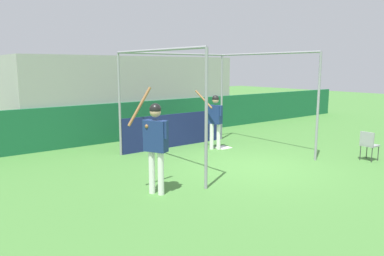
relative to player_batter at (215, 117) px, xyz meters
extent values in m
plane|color=#477F38|center=(-0.70, -2.24, -1.06)|extent=(60.00, 60.00, 0.00)
cube|color=#196038|center=(-0.70, 3.11, -0.37)|extent=(24.00, 0.12, 1.38)
cube|color=#9E9E99|center=(-0.70, 4.77, 0.46)|extent=(8.70, 3.20, 3.03)
cube|color=navy|center=(-4.28, 3.57, 0.37)|extent=(0.45, 0.40, 0.10)
cube|color=navy|center=(-4.28, 3.75, 0.60)|extent=(0.45, 0.06, 0.40)
cube|color=navy|center=(-3.73, 3.57, 0.37)|extent=(0.45, 0.40, 0.10)
cube|color=navy|center=(-3.73, 3.75, 0.60)|extent=(0.45, 0.06, 0.40)
cube|color=navy|center=(-3.18, 3.57, 0.37)|extent=(0.45, 0.40, 0.10)
cube|color=navy|center=(-3.18, 3.75, 0.60)|extent=(0.45, 0.06, 0.40)
cube|color=navy|center=(-2.63, 3.57, 0.37)|extent=(0.45, 0.40, 0.10)
cube|color=navy|center=(-2.63, 3.75, 0.60)|extent=(0.45, 0.06, 0.40)
cube|color=navy|center=(-2.08, 3.57, 0.37)|extent=(0.45, 0.40, 0.10)
cube|color=navy|center=(-2.08, 3.75, 0.60)|extent=(0.45, 0.06, 0.40)
cube|color=navy|center=(-1.53, 3.57, 0.37)|extent=(0.45, 0.40, 0.10)
cube|color=navy|center=(-1.53, 3.75, 0.60)|extent=(0.45, 0.06, 0.40)
cube|color=navy|center=(-0.98, 3.57, 0.37)|extent=(0.45, 0.40, 0.10)
cube|color=navy|center=(-0.98, 3.75, 0.60)|extent=(0.45, 0.06, 0.40)
cube|color=navy|center=(-0.43, 3.57, 0.37)|extent=(0.45, 0.40, 0.10)
cube|color=navy|center=(-0.43, 3.75, 0.60)|extent=(0.45, 0.06, 0.40)
cube|color=navy|center=(0.12, 3.57, 0.37)|extent=(0.45, 0.40, 0.10)
cube|color=navy|center=(0.12, 3.75, 0.60)|extent=(0.45, 0.06, 0.40)
cube|color=navy|center=(0.67, 3.57, 0.37)|extent=(0.45, 0.40, 0.10)
cube|color=navy|center=(0.67, 3.75, 0.60)|extent=(0.45, 0.06, 0.40)
cube|color=navy|center=(1.22, 3.57, 0.37)|extent=(0.45, 0.40, 0.10)
cube|color=navy|center=(1.22, 3.75, 0.60)|extent=(0.45, 0.06, 0.40)
cube|color=navy|center=(1.77, 3.57, 0.37)|extent=(0.45, 0.40, 0.10)
cube|color=navy|center=(1.77, 3.75, 0.60)|extent=(0.45, 0.06, 0.40)
cube|color=navy|center=(2.32, 3.57, 0.37)|extent=(0.45, 0.40, 0.10)
cube|color=navy|center=(2.32, 3.75, 0.60)|extent=(0.45, 0.06, 0.40)
cube|color=navy|center=(2.87, 3.57, 0.37)|extent=(0.45, 0.40, 0.10)
cube|color=navy|center=(2.87, 3.75, 0.60)|extent=(0.45, 0.06, 0.40)
cube|color=navy|center=(-4.28, 4.37, 0.77)|extent=(0.45, 0.40, 0.10)
cube|color=navy|center=(-4.28, 4.55, 1.00)|extent=(0.45, 0.06, 0.40)
cube|color=navy|center=(-3.73, 4.37, 0.77)|extent=(0.45, 0.40, 0.10)
cube|color=navy|center=(-3.73, 4.55, 1.00)|extent=(0.45, 0.06, 0.40)
cube|color=navy|center=(-3.18, 4.37, 0.77)|extent=(0.45, 0.40, 0.10)
cube|color=navy|center=(-3.18, 4.55, 1.00)|extent=(0.45, 0.06, 0.40)
cube|color=navy|center=(-2.63, 4.37, 0.77)|extent=(0.45, 0.40, 0.10)
cube|color=navy|center=(-2.63, 4.55, 1.00)|extent=(0.45, 0.06, 0.40)
cube|color=navy|center=(-2.08, 4.37, 0.77)|extent=(0.45, 0.40, 0.10)
cube|color=navy|center=(-2.08, 4.55, 1.00)|extent=(0.45, 0.06, 0.40)
cube|color=navy|center=(-1.53, 4.37, 0.77)|extent=(0.45, 0.40, 0.10)
cube|color=navy|center=(-1.53, 4.55, 1.00)|extent=(0.45, 0.06, 0.40)
cube|color=navy|center=(-0.98, 4.37, 0.77)|extent=(0.45, 0.40, 0.10)
cube|color=navy|center=(-0.98, 4.55, 1.00)|extent=(0.45, 0.06, 0.40)
cube|color=navy|center=(-0.43, 4.37, 0.77)|extent=(0.45, 0.40, 0.10)
cube|color=navy|center=(-0.43, 4.55, 1.00)|extent=(0.45, 0.06, 0.40)
cube|color=navy|center=(0.12, 4.37, 0.77)|extent=(0.45, 0.40, 0.10)
cube|color=navy|center=(0.12, 4.55, 1.00)|extent=(0.45, 0.06, 0.40)
cube|color=navy|center=(0.67, 4.37, 0.77)|extent=(0.45, 0.40, 0.10)
cube|color=navy|center=(0.67, 4.55, 1.00)|extent=(0.45, 0.06, 0.40)
cube|color=navy|center=(1.22, 4.37, 0.77)|extent=(0.45, 0.40, 0.10)
cube|color=navy|center=(1.22, 4.55, 1.00)|extent=(0.45, 0.06, 0.40)
cube|color=navy|center=(1.77, 4.37, 0.77)|extent=(0.45, 0.40, 0.10)
cube|color=navy|center=(1.77, 4.55, 1.00)|extent=(0.45, 0.06, 0.40)
cube|color=navy|center=(2.32, 4.37, 0.77)|extent=(0.45, 0.40, 0.10)
cube|color=navy|center=(2.32, 4.55, 1.00)|extent=(0.45, 0.06, 0.40)
cube|color=navy|center=(2.87, 4.37, 0.77)|extent=(0.45, 0.40, 0.10)
cube|color=navy|center=(2.87, 4.55, 1.00)|extent=(0.45, 0.06, 0.40)
cube|color=navy|center=(-4.28, 5.17, 1.17)|extent=(0.45, 0.40, 0.10)
cube|color=navy|center=(-4.28, 5.35, 1.40)|extent=(0.45, 0.06, 0.40)
cube|color=navy|center=(-3.73, 5.17, 1.17)|extent=(0.45, 0.40, 0.10)
cube|color=navy|center=(-3.73, 5.35, 1.40)|extent=(0.45, 0.06, 0.40)
cube|color=navy|center=(-3.18, 5.17, 1.17)|extent=(0.45, 0.40, 0.10)
cube|color=navy|center=(-3.18, 5.35, 1.40)|extent=(0.45, 0.06, 0.40)
cube|color=navy|center=(-2.63, 5.17, 1.17)|extent=(0.45, 0.40, 0.10)
cube|color=navy|center=(-2.63, 5.35, 1.40)|extent=(0.45, 0.06, 0.40)
cube|color=navy|center=(-2.08, 5.17, 1.17)|extent=(0.45, 0.40, 0.10)
cube|color=navy|center=(-2.08, 5.35, 1.40)|extent=(0.45, 0.06, 0.40)
cube|color=navy|center=(-1.53, 5.17, 1.17)|extent=(0.45, 0.40, 0.10)
cube|color=navy|center=(-1.53, 5.35, 1.40)|extent=(0.45, 0.06, 0.40)
cube|color=navy|center=(-0.98, 5.17, 1.17)|extent=(0.45, 0.40, 0.10)
cube|color=navy|center=(-0.98, 5.35, 1.40)|extent=(0.45, 0.06, 0.40)
cube|color=navy|center=(-0.43, 5.17, 1.17)|extent=(0.45, 0.40, 0.10)
cube|color=navy|center=(-0.43, 5.35, 1.40)|extent=(0.45, 0.06, 0.40)
cube|color=navy|center=(0.12, 5.17, 1.17)|extent=(0.45, 0.40, 0.10)
cube|color=navy|center=(0.12, 5.35, 1.40)|extent=(0.45, 0.06, 0.40)
cube|color=navy|center=(0.67, 5.17, 1.17)|extent=(0.45, 0.40, 0.10)
cube|color=navy|center=(0.67, 5.35, 1.40)|extent=(0.45, 0.06, 0.40)
cube|color=navy|center=(1.22, 5.17, 1.17)|extent=(0.45, 0.40, 0.10)
cube|color=navy|center=(1.22, 5.35, 1.40)|extent=(0.45, 0.06, 0.40)
cube|color=navy|center=(1.77, 5.17, 1.17)|extent=(0.45, 0.40, 0.10)
cube|color=navy|center=(1.77, 5.35, 1.40)|extent=(0.45, 0.06, 0.40)
cube|color=navy|center=(2.32, 5.17, 1.17)|extent=(0.45, 0.40, 0.10)
cube|color=navy|center=(2.32, 5.35, 1.40)|extent=(0.45, 0.06, 0.40)
cube|color=navy|center=(2.87, 5.17, 1.17)|extent=(0.45, 0.40, 0.10)
cube|color=navy|center=(2.87, 5.35, 1.40)|extent=(0.45, 0.06, 0.40)
cube|color=navy|center=(-4.28, 5.97, 1.57)|extent=(0.45, 0.40, 0.10)
cube|color=navy|center=(-4.28, 6.15, 1.80)|extent=(0.45, 0.06, 0.40)
cube|color=navy|center=(-3.73, 5.97, 1.57)|extent=(0.45, 0.40, 0.10)
cube|color=navy|center=(-3.73, 6.15, 1.80)|extent=(0.45, 0.06, 0.40)
cube|color=navy|center=(-3.18, 5.97, 1.57)|extent=(0.45, 0.40, 0.10)
cube|color=navy|center=(-3.18, 6.15, 1.80)|extent=(0.45, 0.06, 0.40)
cube|color=navy|center=(-2.63, 5.97, 1.57)|extent=(0.45, 0.40, 0.10)
cube|color=navy|center=(-2.63, 6.15, 1.80)|extent=(0.45, 0.06, 0.40)
cube|color=navy|center=(-2.08, 5.97, 1.57)|extent=(0.45, 0.40, 0.10)
cube|color=navy|center=(-2.08, 6.15, 1.80)|extent=(0.45, 0.06, 0.40)
cube|color=navy|center=(-1.53, 5.97, 1.57)|extent=(0.45, 0.40, 0.10)
cube|color=navy|center=(-1.53, 6.15, 1.80)|extent=(0.45, 0.06, 0.40)
cube|color=navy|center=(-0.98, 5.97, 1.57)|extent=(0.45, 0.40, 0.10)
cube|color=navy|center=(-0.98, 6.15, 1.80)|extent=(0.45, 0.06, 0.40)
cube|color=navy|center=(-0.43, 5.97, 1.57)|extent=(0.45, 0.40, 0.10)
cube|color=navy|center=(-0.43, 6.15, 1.80)|extent=(0.45, 0.06, 0.40)
cube|color=navy|center=(0.12, 5.97, 1.57)|extent=(0.45, 0.40, 0.10)
cube|color=navy|center=(0.12, 6.15, 1.80)|extent=(0.45, 0.06, 0.40)
cube|color=navy|center=(0.67, 5.97, 1.57)|extent=(0.45, 0.40, 0.10)
cube|color=navy|center=(0.67, 6.15, 1.80)|extent=(0.45, 0.06, 0.40)
cube|color=navy|center=(1.22, 5.97, 1.57)|extent=(0.45, 0.40, 0.10)
cube|color=navy|center=(1.22, 6.15, 1.80)|extent=(0.45, 0.06, 0.40)
cube|color=navy|center=(1.77, 5.97, 1.57)|extent=(0.45, 0.40, 0.10)
cube|color=navy|center=(1.77, 6.15, 1.80)|extent=(0.45, 0.06, 0.40)
cube|color=navy|center=(2.32, 5.97, 1.57)|extent=(0.45, 0.40, 0.10)
cube|color=navy|center=(2.32, 6.15, 1.80)|extent=(0.45, 0.06, 0.40)
cube|color=navy|center=(2.87, 5.97, 1.57)|extent=(0.45, 0.40, 0.10)
cube|color=navy|center=(2.87, 6.15, 1.80)|extent=(0.45, 0.06, 0.40)
cylinder|color=gray|center=(-2.76, -2.84, 0.47)|extent=(0.07, 0.07, 3.05)
cylinder|color=gray|center=(1.33, -2.84, 0.47)|extent=(0.07, 0.07, 3.05)
cylinder|color=gray|center=(-2.76, 1.14, 0.47)|extent=(0.07, 0.07, 3.05)
cylinder|color=gray|center=(1.33, 1.14, 0.47)|extent=(0.07, 0.07, 3.05)
cylinder|color=gray|center=(-2.76, -0.85, 1.99)|extent=(0.06, 3.99, 0.06)
cylinder|color=gray|center=(1.33, -0.85, 1.99)|extent=(0.06, 3.99, 0.06)
cylinder|color=gray|center=(-0.72, 1.14, 1.99)|extent=(4.09, 0.06, 0.06)
cube|color=navy|center=(-0.72, 1.12, -0.50)|extent=(4.02, 0.03, 1.11)
cube|color=white|center=(0.36, -0.01, -1.05)|extent=(0.44, 0.44, 0.02)
cylinder|color=white|center=(0.09, -0.08, -0.64)|extent=(0.16, 0.16, 0.84)
cylinder|color=white|center=(-0.07, 0.07, -0.64)|extent=(0.16, 0.16, 0.84)
cube|color=navy|center=(0.01, -0.01, 0.08)|extent=(0.32, 0.46, 0.59)
sphere|color=tan|center=(0.01, -0.01, 0.54)|extent=(0.21, 0.21, 0.21)
sphere|color=black|center=(0.01, -0.01, 0.59)|extent=(0.22, 0.22, 0.22)
cylinder|color=navy|center=(0.03, -0.23, 0.21)|extent=(0.09, 0.09, 0.33)
cylinder|color=navy|center=(-0.09, 0.20, 0.21)|extent=(0.09, 0.09, 0.33)
cylinder|color=brown|center=(-0.34, 0.16, 0.57)|extent=(0.13, 0.75, 0.55)
sphere|color=brown|center=(0.01, 0.19, 0.32)|extent=(0.08, 0.08, 0.08)
cylinder|color=white|center=(-3.76, -2.57, -0.60)|extent=(0.17, 0.17, 0.92)
cylinder|color=white|center=(-3.86, -2.38, -0.60)|extent=(0.17, 0.17, 0.92)
cube|color=navy|center=(-3.81, -2.48, 0.19)|extent=(0.41, 0.53, 0.65)
sphere|color=tan|center=(-3.81, -2.48, 0.69)|extent=(0.23, 0.23, 0.23)
sphere|color=black|center=(-3.81, -2.48, 0.74)|extent=(0.24, 0.24, 0.24)
cylinder|color=navy|center=(-3.73, -2.72, 0.33)|extent=(0.09, 0.09, 0.36)
cylinder|color=navy|center=(-3.96, -2.27, 0.33)|extent=(0.09, 0.09, 0.36)
cylinder|color=brown|center=(-3.97, -2.12, 0.78)|extent=(0.59, 0.08, 0.80)
sphere|color=brown|center=(-3.96, -2.39, 0.39)|extent=(0.08, 0.08, 0.08)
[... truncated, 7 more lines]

